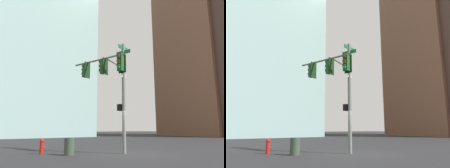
{
  "view_description": "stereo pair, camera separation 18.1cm",
  "coord_description": "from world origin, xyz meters",
  "views": [
    {
      "loc": [
        -8.79,
        -10.01,
        1.42
      ],
      "look_at": [
        -0.73,
        1.16,
        4.29
      ],
      "focal_mm": 34.78,
      "sensor_mm": 36.0,
      "label": 1
    },
    {
      "loc": [
        -8.64,
        -10.12,
        1.42
      ],
      "look_at": [
        -0.73,
        1.16,
        4.29
      ],
      "focal_mm": 34.78,
      "sensor_mm": 36.0,
      "label": 2
    }
  ],
  "objects": [
    {
      "name": "litter_bin",
      "position": [
        -3.42,
        1.5,
        0.47
      ],
      "size": [
        0.56,
        0.56,
        0.95
      ],
      "primitive_type": "cylinder",
      "color": "#384738",
      "rests_on": "ground_plane"
    },
    {
      "name": "fire_hydrant",
      "position": [
        -4.45,
        3.03,
        0.47
      ],
      "size": [
        0.34,
        0.26,
        0.87
      ],
      "color": "red",
      "rests_on": "ground_plane"
    },
    {
      "name": "signal_pole_assembly",
      "position": [
        -0.82,
        1.26,
        4.74
      ],
      "size": [
        1.86,
        4.63,
        6.81
      ],
      "rotation": [
        0.0,
        0.0,
        1.88
      ],
      "color": "slate",
      "rests_on": "ground_plane"
    },
    {
      "name": "building_brick_midblock",
      "position": [
        38.41,
        18.38,
        19.43
      ],
      "size": [
        16.94,
        15.16,
        38.86
      ],
      "primitive_type": "cube",
      "color": "brown",
      "rests_on": "ground_plane"
    },
    {
      "name": "ground_plane",
      "position": [
        0.0,
        0.0,
        0.0
      ],
      "size": [
        200.0,
        200.0,
        0.0
      ],
      "primitive_type": "plane",
      "color": "#262628"
    }
  ]
}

